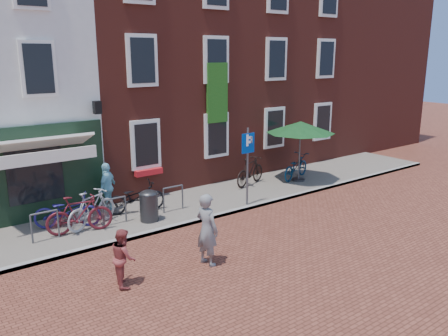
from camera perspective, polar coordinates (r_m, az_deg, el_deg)
ground at (r=13.68m, az=-5.54°, el=-7.49°), size 80.00×80.00×0.00m
sidewalk at (r=15.35m, az=-5.30°, el=-4.83°), size 24.00×3.00×0.10m
building_brick_mid at (r=19.83m, az=-11.73°, el=13.80°), size 6.00×8.00×10.00m
building_brick_right at (r=23.07m, az=2.25°, el=14.09°), size 6.00×8.00×10.00m
filler_right at (r=27.64m, az=13.02°, el=12.73°), size 7.00×8.00×9.00m
litter_bin at (r=13.92m, az=-9.39°, el=-4.47°), size 0.56×0.56×1.02m
parking_sign at (r=14.89m, az=2.99°, el=1.64°), size 0.50×0.08×2.60m
parasol at (r=17.95m, az=9.57°, el=5.34°), size 2.68×2.68×2.48m
woman at (r=11.09m, az=-2.14°, el=-7.70°), size 0.54×0.73×1.81m
boy at (r=10.48m, az=-12.47°, el=-10.85°), size 0.64×0.75×1.32m
cafe_person at (r=14.99m, az=-14.39°, el=-2.31°), size 0.96×0.90×1.59m
bicycle_1 at (r=13.45m, az=-17.65°, el=-5.55°), size 1.90×0.88×1.10m
bicycle_2 at (r=13.99m, az=-19.03°, el=-5.13°), size 1.98×1.43×0.99m
bicycle_3 at (r=13.82m, az=-16.23°, el=-4.90°), size 1.89×1.19×1.10m
bicycle_4 at (r=14.74m, az=-10.99°, el=-3.62°), size 1.97×0.98×0.99m
bicycle_5 at (r=17.46m, az=3.31°, el=-0.39°), size 1.90×1.06×1.10m
bicycle_6 at (r=18.57m, az=8.97°, el=0.18°), size 2.00×1.21×0.99m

